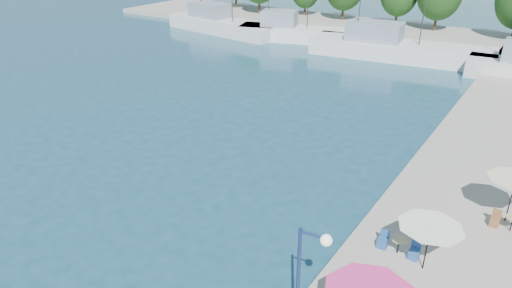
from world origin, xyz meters
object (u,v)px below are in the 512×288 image
Objects in this scene: street_lamp at (308,272)px; trawler_02 at (293,32)px; umbrella_white at (430,232)px; trawler_03 at (395,49)px; trawler_01 at (221,24)px.

trawler_02 is at bearing 112.47° from street_lamp.
trawler_02 reaches higher than street_lamp.
trawler_02 is 5.69× the size of umbrella_white.
umbrella_white is at bearing 63.82° from street_lamp.
trawler_03 is 4.07× the size of street_lamp.
umbrella_white is at bearing -70.82° from trawler_02.
street_lamp is at bearing -83.00° from trawler_03.
trawler_02 and trawler_03 have the same top height.
trawler_02 is 0.74× the size of trawler_03.
trawler_01 is 55.00m from street_lamp.
trawler_01 is 11.17m from trawler_02.
trawler_03 is at bearing 96.86° from street_lamp.
trawler_01 is 1.22× the size of trawler_02.
street_lamp is (-2.14, -6.53, 1.60)m from umbrella_white.
street_lamp is at bearing -41.80° from trawler_01.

